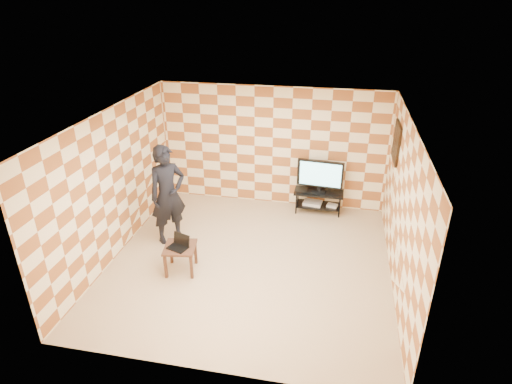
{
  "coord_description": "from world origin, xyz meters",
  "views": [
    {
      "loc": [
        1.37,
        -6.34,
        4.59
      ],
      "look_at": [
        0.0,
        0.6,
        1.15
      ],
      "focal_mm": 30.0,
      "sensor_mm": 36.0,
      "label": 1
    }
  ],
  "objects_px": {
    "tv": "(320,175)",
    "side_table": "(180,251)",
    "tv_stand": "(319,197)",
    "person": "(168,195)"
  },
  "relations": [
    {
      "from": "tv",
      "to": "side_table",
      "type": "bearing_deg",
      "value": -129.88
    },
    {
      "from": "side_table",
      "to": "person",
      "type": "bearing_deg",
      "value": 120.06
    },
    {
      "from": "tv_stand",
      "to": "person",
      "type": "xyz_separation_m",
      "value": [
        -2.78,
        -1.72,
        0.62
      ]
    },
    {
      "from": "tv_stand",
      "to": "side_table",
      "type": "relative_size",
      "value": 1.74
    },
    {
      "from": "side_table",
      "to": "tv_stand",
      "type": "bearing_deg",
      "value": 50.15
    },
    {
      "from": "tv",
      "to": "person",
      "type": "bearing_deg",
      "value": -148.38
    },
    {
      "from": "tv_stand",
      "to": "person",
      "type": "relative_size",
      "value": 0.54
    },
    {
      "from": "tv",
      "to": "person",
      "type": "relative_size",
      "value": 0.51
    },
    {
      "from": "tv_stand",
      "to": "person",
      "type": "bearing_deg",
      "value": -148.33
    },
    {
      "from": "tv_stand",
      "to": "side_table",
      "type": "bearing_deg",
      "value": -129.85
    }
  ]
}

